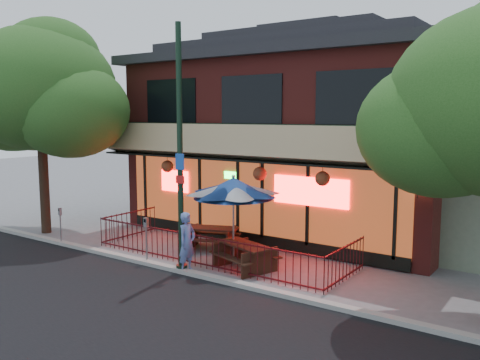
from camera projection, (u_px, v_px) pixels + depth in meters
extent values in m
plane|color=gray|center=(191.00, 268.00, 14.98)|extent=(80.00, 80.00, 0.00)
cube|color=#999993|center=(179.00, 270.00, 14.56)|extent=(80.00, 0.25, 0.12)
cube|color=maroon|center=(306.00, 146.00, 20.41)|extent=(12.00, 8.00, 6.50)
cube|color=#59230F|center=(251.00, 198.00, 17.35)|extent=(11.00, 0.06, 2.60)
cube|color=#FF0C0C|center=(310.00, 191.00, 15.92)|extent=(2.60, 0.04, 0.90)
cube|color=#FF0C0C|center=(175.00, 181.00, 19.17)|extent=(1.30, 0.04, 0.80)
cube|color=tan|center=(243.00, 143.00, 16.72)|extent=(12.20, 1.33, 1.26)
cube|color=black|center=(171.00, 101.00, 18.96)|extent=(2.40, 0.06, 1.60)
cube|color=black|center=(251.00, 99.00, 16.92)|extent=(2.40, 0.06, 1.60)
cube|color=black|center=(353.00, 97.00, 14.88)|extent=(2.40, 0.06, 1.60)
cube|color=black|center=(250.00, 238.00, 17.51)|extent=(11.00, 0.12, 0.40)
cube|color=#FFC672|center=(417.00, 186.00, 13.93)|extent=(0.18, 0.18, 0.32)
cube|color=#3E0D11|center=(195.00, 235.00, 15.02)|extent=(8.40, 0.04, 0.04)
cube|color=#3E0D11|center=(195.00, 262.00, 15.12)|extent=(8.40, 0.04, 0.04)
cube|color=#3E0D11|center=(129.00, 213.00, 18.46)|extent=(0.04, 2.60, 0.04)
cube|color=#3E0D11|center=(345.00, 247.00, 13.69)|extent=(0.04, 2.60, 0.04)
cylinder|color=#3E0D11|center=(195.00, 250.00, 15.07)|extent=(0.02, 0.02, 1.00)
cylinder|color=black|center=(180.00, 150.00, 14.20)|extent=(0.16, 0.16, 7.00)
cylinder|color=black|center=(182.00, 268.00, 14.64)|extent=(0.32, 0.32, 0.20)
cube|color=#194CB2|center=(180.00, 162.00, 14.05)|extent=(0.30, 0.02, 0.45)
cube|color=red|center=(180.00, 180.00, 14.11)|extent=(0.30, 0.02, 0.22)
cylinder|color=#332719|center=(43.00, 166.00, 19.14)|extent=(0.36, 0.36, 5.12)
ellipsoid|color=#22511B|center=(39.00, 89.00, 18.77)|extent=(5.60, 5.60, 4.59)
ellipsoid|color=#22511B|center=(51.00, 59.00, 18.84)|extent=(3.64, 3.64, 2.98)
cube|color=#391C14|center=(192.00, 238.00, 17.16)|extent=(0.54, 1.19, 0.72)
cube|color=#391C14|center=(231.00, 240.00, 16.88)|extent=(0.54, 1.19, 0.72)
cube|color=#391C14|center=(211.00, 228.00, 16.97)|extent=(1.89, 1.35, 0.06)
cube|color=#391C14|center=(207.00, 241.00, 16.49)|extent=(1.72, 0.93, 0.05)
cube|color=#391C14|center=(216.00, 233.00, 17.53)|extent=(1.72, 0.93, 0.05)
cube|color=#381F13|center=(231.00, 252.00, 15.37)|extent=(0.46, 1.23, 0.73)
cube|color=#381F13|center=(260.00, 263.00, 14.27)|extent=(0.46, 1.23, 0.73)
cube|color=#381F13|center=(245.00, 245.00, 14.77)|extent=(1.92, 1.26, 0.06)
cube|color=#381F13|center=(230.00, 258.00, 14.49)|extent=(1.77, 0.82, 0.05)
cube|color=#381F13|center=(259.00, 252.00, 15.13)|extent=(1.77, 0.82, 0.05)
cylinder|color=gray|center=(234.00, 223.00, 15.25)|extent=(0.06, 0.06, 2.50)
cone|color=navy|center=(233.00, 188.00, 15.11)|extent=(2.39, 2.39, 0.62)
sphere|color=gray|center=(233.00, 176.00, 15.07)|extent=(0.11, 0.11, 0.11)
imported|color=#6079C0|center=(187.00, 242.00, 14.48)|extent=(0.44, 0.65, 1.75)
cylinder|color=gray|center=(147.00, 245.00, 15.37)|extent=(0.05, 0.05, 1.14)
cube|color=gray|center=(146.00, 222.00, 15.28)|extent=(0.13, 0.11, 0.29)
cube|color=black|center=(145.00, 221.00, 15.23)|extent=(0.08, 0.01, 0.10)
cylinder|color=gray|center=(61.00, 230.00, 17.64)|extent=(0.05, 0.05, 1.05)
cube|color=gray|center=(60.00, 211.00, 17.56)|extent=(0.14, 0.12, 0.27)
cube|color=black|center=(59.00, 210.00, 17.51)|extent=(0.07, 0.03, 0.10)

